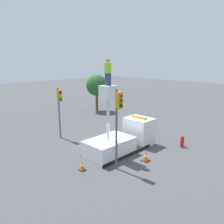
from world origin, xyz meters
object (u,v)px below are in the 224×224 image
(traffic_light_across, at_px, (60,103))
(traffic_cone_curbside, at_px, (146,157))
(traffic_cone_rear, at_px, (82,166))
(traffic_light_pole, at_px, (118,114))
(fire_hydrant, at_px, (182,141))
(tree_left_bg, at_px, (97,85))
(bucket_truck, at_px, (123,139))
(worker, at_px, (108,73))

(traffic_light_across, relative_size, traffic_cone_curbside, 6.79)
(traffic_cone_rear, bearing_deg, traffic_light_across, 69.19)
(traffic_light_pole, bearing_deg, traffic_cone_curbside, -13.37)
(traffic_cone_curbside, bearing_deg, traffic_light_pole, 166.63)
(fire_hydrant, relative_size, tree_left_bg, 0.19)
(traffic_cone_curbside, relative_size, tree_left_bg, 0.13)
(traffic_cone_rear, bearing_deg, fire_hydrant, -18.04)
(bucket_truck, xyz_separation_m, tree_left_bg, (7.64, 11.75, 2.68))
(worker, height_order, fire_hydrant, worker)
(bucket_truck, height_order, traffic_light_pole, bucket_truck)
(traffic_light_across, xyz_separation_m, tree_left_bg, (9.53, 5.95, 0.35))
(bucket_truck, xyz_separation_m, traffic_light_pole, (-2.53, -1.89, 2.78))
(bucket_truck, bearing_deg, tree_left_bg, 56.96)
(bucket_truck, distance_m, traffic_cone_rear, 4.28)
(worker, bearing_deg, tree_left_bg, 51.93)
(fire_hydrant, distance_m, traffic_cone_curbside, 4.24)
(traffic_light_pole, distance_m, traffic_cone_curbside, 4.11)
(worker, bearing_deg, traffic_cone_curbside, -61.68)
(worker, height_order, traffic_light_pole, worker)
(traffic_cone_rear, bearing_deg, tree_left_bg, 45.53)
(worker, distance_m, fire_hydrant, 8.43)
(traffic_cone_curbside, bearing_deg, fire_hydrant, -7.75)
(worker, distance_m, traffic_light_across, 6.47)
(bucket_truck, bearing_deg, traffic_cone_curbside, -95.98)
(traffic_light_across, height_order, traffic_cone_curbside, traffic_light_across)
(traffic_light_across, bearing_deg, traffic_cone_curbside, -78.73)
(traffic_cone_curbside, bearing_deg, bucket_truck, 84.02)
(bucket_truck, relative_size, fire_hydrant, 6.43)
(bucket_truck, bearing_deg, traffic_light_pole, -143.29)
(traffic_light_pole, bearing_deg, bucket_truck, 36.71)
(bucket_truck, height_order, traffic_cone_curbside, bucket_truck)
(traffic_light_pole, distance_m, fire_hydrant, 7.32)
(worker, xyz_separation_m, tree_left_bg, (9.20, 11.75, -2.51))
(traffic_cone_curbside, distance_m, tree_left_bg, 16.55)
(bucket_truck, height_order, tree_left_bg, bucket_truck)
(traffic_light_across, bearing_deg, traffic_light_pole, -94.74)
(bucket_truck, xyz_separation_m, fire_hydrant, (3.94, -3.00, -0.45))
(fire_hydrant, bearing_deg, traffic_cone_rear, 161.96)
(traffic_light_pole, bearing_deg, fire_hydrant, -9.75)
(bucket_truck, relative_size, worker, 3.51)
(traffic_light_across, height_order, traffic_cone_rear, traffic_light_across)
(worker, relative_size, traffic_light_pole, 0.33)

